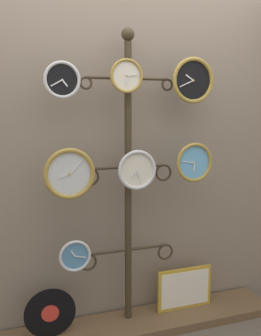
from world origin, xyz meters
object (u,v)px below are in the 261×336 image
(display_stand, at_px, (128,223))
(clock_top_center, at_px, (126,76))
(clock_middle_right, at_px, (194,162))
(clock_middle_left, at_px, (69,174))
(picture_frame, at_px, (185,288))
(clock_middle_center, at_px, (137,170))
(clock_top_left, at_px, (62,80))
(clock_bottom_left, at_px, (75,256))
(clock_top_right, at_px, (193,80))
(vinyl_record, at_px, (50,313))

(display_stand, relative_size, clock_top_center, 9.50)
(display_stand, distance_m, clock_middle_right, 0.63)
(clock_middle_left, bearing_deg, picture_frame, 5.32)
(clock_middle_center, distance_m, picture_frame, 1.03)
(display_stand, distance_m, clock_middle_left, 0.58)
(clock_top_left, xyz_separation_m, clock_bottom_left, (0.05, -0.00, -1.12))
(clock_middle_left, height_order, picture_frame, clock_middle_left)
(clock_top_right, bearing_deg, vinyl_record, 179.14)
(display_stand, bearing_deg, clock_top_left, -168.39)
(clock_middle_right, xyz_separation_m, vinyl_record, (-1.01, 0.05, -0.96))
(clock_middle_center, relative_size, clock_middle_right, 0.97)
(clock_bottom_left, relative_size, vinyl_record, 0.62)
(clock_top_left, relative_size, clock_middle_right, 0.81)
(clock_middle_left, relative_size, clock_middle_center, 1.22)
(clock_middle_center, bearing_deg, clock_middle_right, -2.98)
(clock_top_left, height_order, vinyl_record, clock_top_left)
(clock_middle_center, height_order, picture_frame, clock_middle_center)
(clock_top_right, xyz_separation_m, clock_middle_left, (-0.86, -0.02, -0.59))
(clock_middle_right, height_order, vinyl_record, clock_middle_right)
(clock_middle_center, distance_m, vinyl_record, 1.10)
(clock_middle_center, distance_m, clock_middle_right, 0.42)
(clock_top_left, bearing_deg, clock_middle_left, -9.78)
(clock_middle_left, height_order, vinyl_record, clock_middle_left)
(clock_top_center, distance_m, clock_middle_right, 0.76)
(clock_top_center, xyz_separation_m, clock_middle_center, (0.07, -0.00, -0.61))
(clock_bottom_left, bearing_deg, vinyl_record, 169.54)
(clock_top_left, relative_size, clock_middle_center, 0.84)
(clock_middle_right, distance_m, clock_bottom_left, 1.02)
(clock_top_right, relative_size, clock_middle_right, 1.13)
(clock_top_left, distance_m, clock_top_right, 0.89)
(vinyl_record, relative_size, picture_frame, 0.78)
(clock_top_right, relative_size, vinyl_record, 0.91)
(clock_top_left, height_order, clock_middle_right, clock_top_left)
(display_stand, relative_size, clock_bottom_left, 9.82)
(display_stand, distance_m, clock_top_left, 1.07)
(clock_top_center, bearing_deg, display_stand, 64.63)
(clock_top_right, relative_size, clock_middle_left, 0.95)
(display_stand, relative_size, clock_top_left, 9.23)
(clock_middle_center, bearing_deg, clock_bottom_left, -179.50)
(clock_top_right, distance_m, clock_middle_right, 0.56)
(clock_top_right, distance_m, picture_frame, 1.53)
(clock_top_left, height_order, picture_frame, clock_top_left)
(clock_middle_left, height_order, clock_middle_center, clock_middle_left)
(clock_top_center, height_order, clock_top_right, clock_top_right)
(display_stand, bearing_deg, clock_middle_left, -166.91)
(display_stand, height_order, clock_top_center, display_stand)
(picture_frame, bearing_deg, clock_bottom_left, -174.64)
(clock_top_center, bearing_deg, vinyl_record, 177.43)
(clock_middle_left, relative_size, picture_frame, 0.75)
(display_stand, height_order, clock_middle_right, display_stand)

